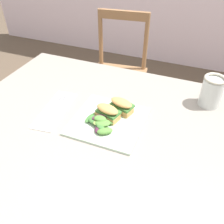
% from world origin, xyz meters
% --- Properties ---
extents(ground_plane, '(9.30, 9.30, 0.00)m').
position_xyz_m(ground_plane, '(0.00, 0.00, 0.00)').
color(ground_plane, brown).
extents(dining_table, '(1.15, 0.94, 0.74)m').
position_xyz_m(dining_table, '(0.13, -0.03, 0.61)').
color(dining_table, gray).
rests_on(dining_table, ground).
extents(chair_wooden_far, '(0.45, 0.45, 0.87)m').
position_xyz_m(chair_wooden_far, '(-0.12, 0.85, 0.45)').
color(chair_wooden_far, '#8E6642').
rests_on(chair_wooden_far, ground).
extents(plate_lunch, '(0.27, 0.27, 0.01)m').
position_xyz_m(plate_lunch, '(0.15, 0.01, 0.74)').
color(plate_lunch, beige).
rests_on(plate_lunch, dining_table).
extents(sandwich_half_front, '(0.10, 0.08, 0.06)m').
position_xyz_m(sandwich_half_front, '(0.14, 0.03, 0.78)').
color(sandwich_half_front, tan).
rests_on(sandwich_half_front, plate_lunch).
extents(sandwich_half_back, '(0.10, 0.08, 0.06)m').
position_xyz_m(sandwich_half_back, '(0.18, 0.08, 0.78)').
color(sandwich_half_back, tan).
rests_on(sandwich_half_back, plate_lunch).
extents(salad_mixed_greens, '(0.13, 0.12, 0.03)m').
position_xyz_m(salad_mixed_greens, '(0.14, -0.03, 0.77)').
color(salad_mixed_greens, '#4C2338').
rests_on(salad_mixed_greens, plate_lunch).
extents(napkin_folded, '(0.12, 0.27, 0.00)m').
position_xyz_m(napkin_folded, '(-0.08, -0.00, 0.74)').
color(napkin_folded, silver).
rests_on(napkin_folded, dining_table).
extents(fork_on_napkin, '(0.05, 0.19, 0.00)m').
position_xyz_m(fork_on_napkin, '(-0.08, 0.02, 0.75)').
color(fork_on_napkin, silver).
rests_on(fork_on_napkin, napkin_folded).
extents(mason_jar_iced_tea, '(0.09, 0.09, 0.13)m').
position_xyz_m(mason_jar_iced_tea, '(0.50, 0.28, 0.80)').
color(mason_jar_iced_tea, '#995623').
rests_on(mason_jar_iced_tea, dining_table).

